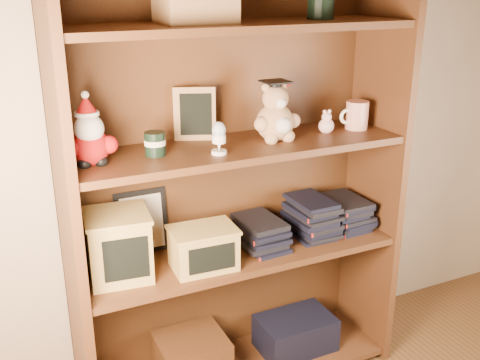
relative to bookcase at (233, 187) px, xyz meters
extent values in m
cube|color=tan|center=(0.08, 0.14, 0.47)|extent=(3.00, 0.04, 2.50)
cube|color=#502D17|center=(-0.58, -0.05, 0.02)|extent=(0.03, 0.35, 1.60)
cube|color=#502D17|center=(0.59, -0.05, 0.02)|extent=(0.03, 0.35, 1.60)
cube|color=#4B2A14|center=(0.00, 0.11, 0.02)|extent=(1.20, 0.02, 1.60)
cube|color=#502D17|center=(0.00, -0.05, 0.56)|extent=(1.14, 0.33, 0.02)
cube|color=#4B2A14|center=(-0.20, -0.05, -0.64)|extent=(0.25, 0.22, 0.18)
cube|color=black|center=(0.25, -0.05, -0.66)|extent=(0.30, 0.20, 0.14)
cube|color=#9E7547|center=(-0.15, -0.05, 0.63)|extent=(0.22, 0.18, 0.12)
cylinder|color=black|center=(0.30, -0.05, 0.63)|extent=(0.09, 0.09, 0.11)
cube|color=#502D17|center=(0.00, -0.05, -0.24)|extent=(1.14, 0.33, 0.02)
cube|color=#502D17|center=(0.00, -0.05, 0.16)|extent=(1.14, 0.33, 0.02)
sphere|color=#A50F0F|center=(-0.50, -0.05, 0.23)|extent=(0.12, 0.12, 0.12)
sphere|color=#A50F0F|center=(-0.55, -0.07, 0.23)|extent=(0.05, 0.05, 0.05)
sphere|color=#A50F0F|center=(-0.44, -0.07, 0.23)|extent=(0.05, 0.05, 0.05)
sphere|color=black|center=(-0.52, -0.08, 0.18)|extent=(0.04, 0.04, 0.04)
sphere|color=black|center=(-0.47, -0.08, 0.18)|extent=(0.04, 0.04, 0.04)
sphere|color=white|center=(-0.50, -0.07, 0.28)|extent=(0.09, 0.09, 0.09)
sphere|color=#D8B293|center=(-0.50, -0.05, 0.30)|extent=(0.06, 0.06, 0.06)
cone|color=#A50F0F|center=(-0.50, -0.05, 0.35)|extent=(0.07, 0.07, 0.06)
sphere|color=white|center=(-0.50, -0.05, 0.38)|extent=(0.02, 0.02, 0.02)
cylinder|color=white|center=(-0.50, -0.05, 0.33)|extent=(0.07, 0.07, 0.01)
cylinder|color=black|center=(-0.29, -0.05, 0.21)|extent=(0.07, 0.07, 0.08)
cylinder|color=beige|center=(-0.29, -0.05, 0.21)|extent=(0.07, 0.07, 0.02)
cube|color=#9E7547|center=(-0.12, 0.06, 0.26)|extent=(0.14, 0.07, 0.19)
cube|color=black|center=(-0.12, 0.05, 0.26)|extent=(0.10, 0.04, 0.14)
cube|color=#9E7547|center=(-0.12, 0.10, 0.19)|extent=(0.08, 0.08, 0.01)
cylinder|color=white|center=(-0.11, -0.13, 0.18)|extent=(0.05, 0.05, 0.01)
cone|color=white|center=(-0.11, -0.13, 0.20)|extent=(0.02, 0.02, 0.04)
cylinder|color=white|center=(-0.11, -0.13, 0.22)|extent=(0.04, 0.04, 0.03)
ellipsoid|color=#A2B9C5|center=(-0.11, -0.13, 0.25)|extent=(0.04, 0.04, 0.06)
sphere|color=tan|center=(0.14, -0.05, 0.23)|extent=(0.13, 0.13, 0.13)
sphere|color=white|center=(0.14, -0.11, 0.23)|extent=(0.06, 0.06, 0.06)
sphere|color=tan|center=(0.08, -0.07, 0.24)|extent=(0.05, 0.05, 0.05)
sphere|color=tan|center=(0.20, -0.07, 0.24)|extent=(0.05, 0.05, 0.05)
sphere|color=tan|center=(0.10, -0.09, 0.19)|extent=(0.05, 0.05, 0.05)
sphere|color=tan|center=(0.17, -0.09, 0.19)|extent=(0.05, 0.05, 0.05)
sphere|color=tan|center=(0.14, -0.05, 0.32)|extent=(0.09, 0.09, 0.09)
sphere|color=white|center=(0.14, -0.09, 0.31)|extent=(0.04, 0.04, 0.04)
sphere|color=tan|center=(0.10, -0.04, 0.35)|extent=(0.03, 0.03, 0.03)
sphere|color=tan|center=(0.17, -0.04, 0.35)|extent=(0.03, 0.03, 0.03)
cylinder|color=black|center=(0.14, -0.05, 0.36)|extent=(0.04, 0.04, 0.02)
cube|color=black|center=(0.14, -0.05, 0.37)|extent=(0.09, 0.09, 0.01)
cylinder|color=#A50F0F|center=(0.18, -0.07, 0.36)|extent=(0.00, 0.04, 0.03)
sphere|color=beige|center=(0.35, -0.05, 0.20)|extent=(0.06, 0.06, 0.06)
sphere|color=beige|center=(0.35, -0.05, 0.23)|extent=(0.04, 0.04, 0.04)
sphere|color=beige|center=(0.34, -0.05, 0.25)|extent=(0.01, 0.01, 0.01)
sphere|color=beige|center=(0.36, -0.05, 0.25)|extent=(0.01, 0.01, 0.01)
cylinder|color=silver|center=(0.48, -0.05, 0.22)|extent=(0.08, 0.08, 0.10)
torus|color=white|center=(0.44, -0.05, 0.22)|extent=(0.06, 0.01, 0.06)
cube|color=black|center=(-0.32, 0.09, -0.11)|extent=(0.19, 0.05, 0.23)
cube|color=beige|center=(-0.32, 0.08, -0.11)|extent=(0.15, 0.03, 0.19)
cube|color=tan|center=(-0.44, -0.05, -0.12)|extent=(0.21, 0.21, 0.22)
cube|color=black|center=(-0.44, -0.15, -0.12)|extent=(0.14, 0.02, 0.14)
cube|color=tan|center=(-0.44, -0.05, -0.01)|extent=(0.23, 0.23, 0.01)
cube|color=tan|center=(-0.17, -0.12, -0.16)|extent=(0.22, 0.16, 0.14)
cube|color=black|center=(-0.17, -0.19, -0.16)|extent=(0.16, 0.01, 0.09)
cube|color=tan|center=(-0.17, -0.12, -0.09)|extent=(0.23, 0.17, 0.01)
cube|color=black|center=(0.08, -0.05, -0.22)|extent=(0.14, 0.20, 0.02)
cube|color=black|center=(0.08, -0.05, -0.20)|extent=(0.14, 0.20, 0.02)
cube|color=black|center=(0.08, -0.05, -0.19)|extent=(0.14, 0.20, 0.02)
cube|color=black|center=(0.08, -0.05, -0.17)|extent=(0.14, 0.20, 0.02)
cube|color=black|center=(0.08, -0.05, -0.16)|extent=(0.14, 0.20, 0.02)
cube|color=black|center=(0.08, -0.05, -0.14)|extent=(0.14, 0.20, 0.02)
cube|color=black|center=(0.30, -0.05, -0.22)|extent=(0.14, 0.20, 0.02)
cube|color=black|center=(0.30, -0.05, -0.20)|extent=(0.14, 0.20, 0.02)
cube|color=black|center=(0.30, -0.05, -0.19)|extent=(0.14, 0.20, 0.02)
cube|color=black|center=(0.30, -0.05, -0.17)|extent=(0.14, 0.20, 0.02)
cube|color=black|center=(0.30, -0.05, -0.16)|extent=(0.14, 0.20, 0.02)
cube|color=black|center=(0.30, -0.05, -0.14)|extent=(0.14, 0.20, 0.02)
cube|color=black|center=(0.30, -0.05, -0.12)|extent=(0.14, 0.20, 0.02)
cube|color=black|center=(0.30, -0.05, -0.11)|extent=(0.14, 0.20, 0.02)
cube|color=black|center=(0.30, -0.05, -0.09)|extent=(0.14, 0.20, 0.02)
cube|color=black|center=(0.46, -0.05, -0.22)|extent=(0.14, 0.20, 0.02)
cube|color=black|center=(0.46, -0.05, -0.20)|extent=(0.14, 0.20, 0.02)
cube|color=black|center=(0.46, -0.05, -0.19)|extent=(0.14, 0.20, 0.02)
cube|color=black|center=(0.46, -0.05, -0.17)|extent=(0.14, 0.20, 0.02)
cube|color=black|center=(0.46, -0.05, -0.16)|extent=(0.14, 0.20, 0.02)
cube|color=black|center=(0.46, -0.05, -0.14)|extent=(0.14, 0.20, 0.02)
cube|color=black|center=(0.46, -0.05, -0.12)|extent=(0.14, 0.20, 0.02)
cube|color=black|center=(0.46, -0.05, -0.11)|extent=(0.14, 0.20, 0.02)
camera|label=1|loc=(-0.78, -1.71, 0.70)|focal=42.00mm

